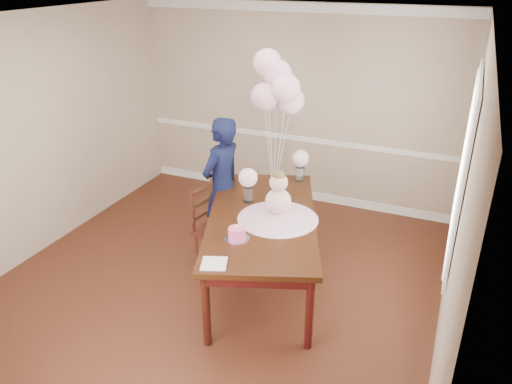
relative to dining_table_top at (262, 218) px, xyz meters
name	(u,v)px	position (x,y,z in m)	size (l,w,h in m)	color
floor	(213,287)	(-0.43, -0.30, -0.78)	(4.50, 5.00, 0.00)	#39180E
ceiling	(202,21)	(-0.43, -0.30, 1.92)	(4.50, 5.00, 0.02)	white
wall_back	(294,106)	(-0.43, 2.20, 0.57)	(4.50, 0.02, 2.70)	tan
wall_left	(29,140)	(-2.68, -0.30, 0.57)	(0.02, 5.00, 2.70)	tan
wall_right	(460,212)	(1.82, -0.30, 0.57)	(0.02, 5.00, 2.70)	tan
chair_rail_trim	(293,138)	(-0.43, 2.19, 0.12)	(4.50, 0.02, 0.07)	white
crown_molding	(297,7)	(-0.43, 2.19, 1.85)	(4.50, 0.02, 0.12)	white
baseboard_trim	(291,192)	(-0.43, 2.19, -0.72)	(4.50, 0.02, 0.12)	white
window_frame	(464,166)	(1.79, 0.20, 0.77)	(0.02, 1.66, 1.56)	white
window_blinds	(462,166)	(1.78, 0.20, 0.77)	(0.01, 1.50, 1.40)	white
dining_table_top	(262,218)	(0.00, 0.00, 0.00)	(1.07, 2.15, 0.05)	black
table_apron	(262,225)	(0.00, 0.00, -0.08)	(0.97, 2.04, 0.11)	black
table_leg_fl	(206,310)	(-0.08, -1.08, -0.40)	(0.08, 0.08, 0.75)	black
table_leg_fr	(309,313)	(0.77, -0.77, -0.40)	(0.08, 0.08, 0.75)	black
table_leg_bl	(228,209)	(-0.77, 0.77, -0.40)	(0.08, 0.08, 0.75)	black
table_leg_br	(301,210)	(0.08, 1.08, -0.40)	(0.08, 0.08, 0.75)	black
baby_skirt	(278,214)	(0.17, 0.01, 0.08)	(0.82, 0.82, 0.11)	#E0A5C2
baby_torso	(278,201)	(0.17, 0.01, 0.22)	(0.26, 0.26, 0.26)	pink
baby_head	(279,182)	(0.17, 0.01, 0.42)	(0.18, 0.18, 0.18)	beige
baby_hair	(279,176)	(0.17, 0.01, 0.49)	(0.13, 0.13, 0.13)	brown
cake_platter	(237,239)	(-0.03, -0.53, 0.03)	(0.24, 0.24, 0.01)	#B5B4B9
birthday_cake	(237,233)	(-0.03, -0.53, 0.09)	(0.16, 0.16, 0.11)	#FD4F97
cake_flower_a	(237,227)	(-0.03, -0.53, 0.16)	(0.03, 0.03, 0.03)	white
cake_flower_b	(240,226)	(-0.01, -0.50, 0.16)	(0.03, 0.03, 0.03)	silver
rose_vase_near	(248,194)	(-0.26, 0.25, 0.11)	(0.11, 0.11, 0.17)	silver
roses_near	(248,178)	(-0.26, 0.25, 0.31)	(0.20, 0.20, 0.20)	#FFD5DD
rose_vase_far	(300,174)	(0.07, 1.00, 0.11)	(0.11, 0.11, 0.17)	white
roses_far	(300,159)	(0.07, 1.00, 0.31)	(0.20, 0.20, 0.20)	silver
napkin	(214,264)	(-0.04, -0.99, 0.03)	(0.21, 0.21, 0.01)	white
balloon_weight	(274,191)	(-0.10, 0.59, 0.04)	(0.04, 0.04, 0.02)	silver
balloon_a	(265,97)	(-0.20, 0.55, 1.10)	(0.30, 0.30, 0.30)	#DC9CAB
balloon_b	(286,88)	(0.01, 0.58, 1.21)	(0.30, 0.30, 0.30)	#FFB4D4
balloon_c	(278,74)	(-0.12, 0.70, 1.31)	(0.30, 0.30, 0.30)	#F3ACCE
balloon_d	(267,63)	(-0.23, 0.68, 1.42)	(0.30, 0.30, 0.30)	#F5AEC7
balloon_e	(290,100)	(0.02, 0.73, 1.05)	(0.30, 0.30, 0.30)	#FFB4D8
balloon_ribbon_a	(269,153)	(-0.15, 0.57, 0.49)	(0.00, 0.00, 0.90)	white
balloon_ribbon_b	(279,149)	(-0.04, 0.58, 0.54)	(0.00, 0.00, 1.01)	white
balloon_ribbon_c	(275,142)	(-0.11, 0.64, 0.60)	(0.00, 0.00, 1.12)	silver
balloon_ribbon_d	(270,137)	(-0.17, 0.64, 0.65)	(0.00, 0.00, 1.22)	white
balloon_ribbon_e	(281,154)	(-0.04, 0.66, 0.46)	(0.00, 0.00, 0.85)	silver
dining_chair_seat	(216,231)	(-0.61, 0.15, -0.36)	(0.41, 0.41, 0.05)	#39130F
chair_leg_fl	(196,250)	(-0.81, 0.02, -0.58)	(0.04, 0.04, 0.40)	#3D1B10
chair_leg_fr	(220,259)	(-0.48, -0.04, -0.58)	(0.04, 0.04, 0.40)	#36160E
chair_leg_bl	(214,237)	(-0.75, 0.35, -0.58)	(0.04, 0.04, 0.40)	#33130E
chair_leg_br	(238,245)	(-0.42, 0.29, -0.58)	(0.04, 0.04, 0.40)	#381D0F
chair_back_post_l	(193,211)	(-0.82, 0.02, -0.09)	(0.04, 0.04, 0.52)	black
chair_back_post_r	(212,200)	(-0.76, 0.35, -0.09)	(0.04, 0.04, 0.52)	#3B2110
chair_slat_low	(203,214)	(-0.79, 0.18, -0.20)	(0.03, 0.37, 0.05)	#3C1E10
chair_slat_mid	(202,202)	(-0.79, 0.18, -0.05)	(0.03, 0.37, 0.05)	#3A210F
chair_slat_top	(202,190)	(-0.79, 0.18, 0.09)	(0.03, 0.37, 0.05)	#391C0F
woman	(222,186)	(-0.70, 0.49, 0.03)	(0.59, 0.39, 1.62)	black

